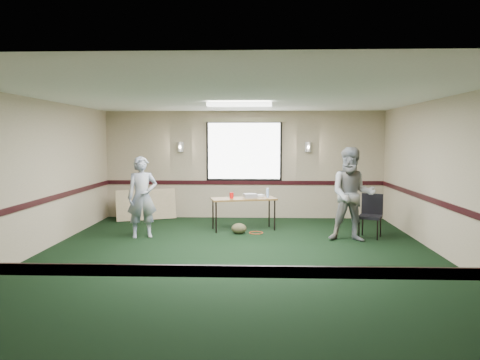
{
  "coord_description": "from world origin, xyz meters",
  "views": [
    {
      "loc": [
        0.34,
        -7.78,
        1.99
      ],
      "look_at": [
        0.0,
        1.3,
        1.2
      ],
      "focal_mm": 35.0,
      "sensor_mm": 36.0,
      "label": 1
    }
  ],
  "objects_px": {
    "projector": "(250,196)",
    "person_right": "(352,195)",
    "conference_chair": "(371,212)",
    "folding_table": "(244,200)",
    "person_left": "(142,197)"
  },
  "relations": [
    {
      "from": "projector",
      "to": "person_right",
      "type": "xyz_separation_m",
      "value": [
        2.01,
        -1.12,
        0.17
      ]
    },
    {
      "from": "person_right",
      "to": "person_left",
      "type": "bearing_deg",
      "value": -175.0
    },
    {
      "from": "folding_table",
      "to": "person_left",
      "type": "xyz_separation_m",
      "value": [
        -2.03,
        -0.87,
        0.17
      ]
    },
    {
      "from": "person_left",
      "to": "person_right",
      "type": "distance_m",
      "value": 4.19
    },
    {
      "from": "folding_table",
      "to": "person_left",
      "type": "distance_m",
      "value": 2.22
    },
    {
      "from": "projector",
      "to": "conference_chair",
      "type": "distance_m",
      "value": 2.59
    },
    {
      "from": "projector",
      "to": "conference_chair",
      "type": "height_order",
      "value": "conference_chair"
    },
    {
      "from": "person_right",
      "to": "conference_chair",
      "type": "bearing_deg",
      "value": 48.58
    },
    {
      "from": "folding_table",
      "to": "person_left",
      "type": "height_order",
      "value": "person_left"
    },
    {
      "from": "person_left",
      "to": "person_right",
      "type": "relative_size",
      "value": 0.9
    },
    {
      "from": "folding_table",
      "to": "person_left",
      "type": "relative_size",
      "value": 0.91
    },
    {
      "from": "projector",
      "to": "person_right",
      "type": "relative_size",
      "value": 0.15
    },
    {
      "from": "person_left",
      "to": "person_right",
      "type": "bearing_deg",
      "value": -21.57
    },
    {
      "from": "folding_table",
      "to": "conference_chair",
      "type": "distance_m",
      "value": 2.71
    },
    {
      "from": "folding_table",
      "to": "person_right",
      "type": "distance_m",
      "value": 2.42
    }
  ]
}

